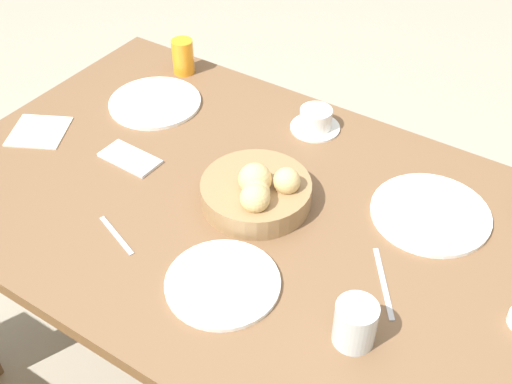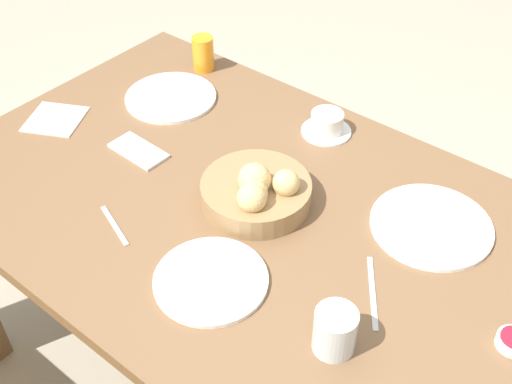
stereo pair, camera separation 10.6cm
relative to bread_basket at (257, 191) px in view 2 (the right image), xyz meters
The scene contains 13 objects.
ground_plane 0.77m from the bread_basket, 30.43° to the left, with size 10.00×10.00×0.00m, color #A89E89.
dining_table 0.13m from the bread_basket, 30.43° to the left, with size 1.45×0.92×0.73m.
bread_basket is the anchor object (origin of this frame).
plate_near_left 0.38m from the bread_basket, 151.92° to the right, with size 0.26×0.26×0.01m.
plate_near_right 0.49m from the bread_basket, 22.19° to the right, with size 0.25×0.25×0.01m.
plate_far_center 0.25m from the bread_basket, 106.87° to the left, with size 0.23×0.23×0.01m.
juice_glass 0.61m from the bread_basket, 36.34° to the right, with size 0.06×0.06×0.10m.
water_tumbler 0.40m from the bread_basket, 148.87° to the left, with size 0.08×0.08×0.09m.
coffee_cup 0.33m from the bread_basket, 84.08° to the right, with size 0.13×0.13×0.06m.
fork_silver 0.34m from the bread_basket, behind, with size 0.11×0.16×0.00m.
spoon_coffee 0.32m from the bread_basket, 51.36° to the left, with size 0.13×0.06×0.00m.
napkin 0.63m from the bread_basket, ahead, with size 0.18×0.18×0.00m.
cell_phone 0.35m from the bread_basket, ahead, with size 0.15×0.08×0.01m.
Camera 2 is at (-0.69, 0.81, 1.71)m, focal length 45.00 mm.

